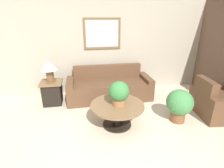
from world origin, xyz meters
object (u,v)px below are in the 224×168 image
Objects in this scene: coffee_table at (117,110)px; armchair at (217,103)px; side_table at (52,92)px; table_lamp at (49,67)px; potted_plant_floor at (179,104)px; potted_plant_on_table at (119,93)px; couch_main at (109,88)px.

armchair is at bearing 0.27° from coffee_table.
table_lamp is (-0.00, 0.00, 0.67)m from side_table.
side_table is at bearing 153.88° from potted_plant_floor.
armchair reaches higher than coffee_table.
table_lamp is at bearing 138.80° from potted_plant_on_table.
side_table is (-1.51, -0.06, 0.01)m from couch_main.
side_table is 0.67m from table_lamp.
coffee_table is at bearing -41.36° from side_table.
table_lamp reaches higher than potted_plant_on_table.
armchair reaches higher than potted_plant_floor.
couch_main is 3.11× the size of potted_plant_floor.
couch_main is 1.34m from coffee_table.
potted_plant_on_table is at bearing -41.20° from side_table.
coffee_table is (-0.06, -1.34, 0.05)m from couch_main.
couch_main is at bearing 2.27° from table_lamp.
table_lamp is 3.15m from potted_plant_floor.
armchair reaches higher than side_table.
armchair is 1.03m from potted_plant_floor.
armchair is 4.06m from table_lamp.
potted_plant_on_table is (1.48, -1.29, 0.44)m from side_table.
couch_main is at bearing 87.50° from coffee_table.
potted_plant_floor reaches higher than coffee_table.
side_table reaches higher than coffee_table.
side_table is at bearing 138.64° from coffee_table.
armchair is at bearing -30.05° from couch_main.
potted_plant_on_table is 1.35m from potted_plant_floor.
armchair is 2.26× the size of potted_plant_on_table.
couch_main reaches higher than side_table.
armchair is 1.99× the size of table_lamp.
coffee_table is 0.40m from potted_plant_on_table.
armchair is 1.02× the size of coffee_table.
coffee_table is at bearing 148.70° from potted_plant_on_table.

